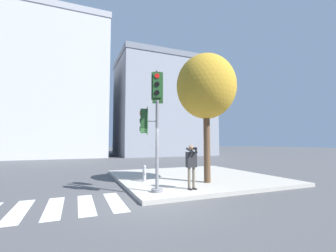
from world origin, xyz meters
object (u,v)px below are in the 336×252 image
Objects in this scene: traffic_signal_pole at (154,111)px; person_photographer at (191,162)px; street_tree at (206,87)px; fire_hydrant at (144,173)px.

traffic_signal_pole reaches higher than person_photographer.
person_photographer is 0.29× the size of street_tree.
street_tree reaches higher than traffic_signal_pole.
street_tree reaches higher than fire_hydrant.
traffic_signal_pole is 0.77× the size of street_tree.
traffic_signal_pole reaches higher than fire_hydrant.
street_tree is 7.91× the size of fire_hydrant.
person_photographer is 3.80m from street_tree.
person_photographer is at bearing -63.62° from fire_hydrant.
traffic_signal_pole is 2.67× the size of person_photographer.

